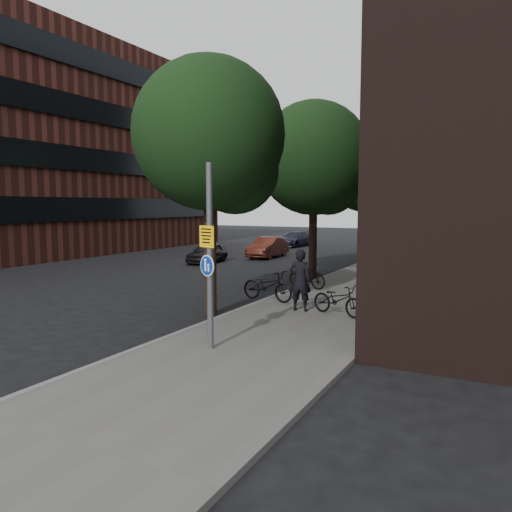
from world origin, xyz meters
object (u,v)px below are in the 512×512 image
Objects in this scene: signpost at (210,256)px; parked_car_near at (207,253)px; pedestrian at (300,280)px; parked_bike_facade_near at (338,300)px.

signpost reaches higher than parked_car_near.
pedestrian is 1.29m from parked_bike_facade_near.
pedestrian reaches higher than parked_bike_facade_near.
parked_car_near is (-9.43, 14.53, -1.60)m from signpost.
signpost reaches higher than pedestrian.
signpost is 2.19× the size of pedestrian.
pedestrian is at bearing 105.92° from parked_bike_facade_near.
parked_bike_facade_near is 0.52× the size of parked_car_near.
parked_car_near is at bearing 142.51° from signpost.
parked_car_near is (-9.70, 9.97, -0.48)m from pedestrian.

